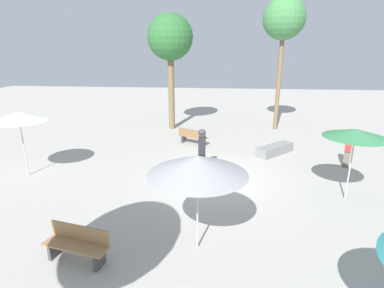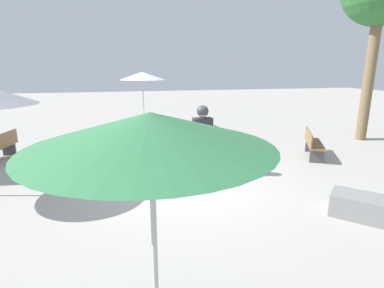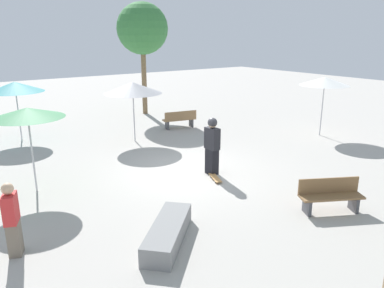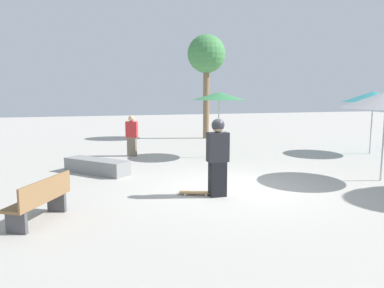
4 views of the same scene
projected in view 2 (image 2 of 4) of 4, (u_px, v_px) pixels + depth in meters
ground_plane at (186, 183)px, 7.39m from camera, size 60.00×60.00×0.00m
skater_main at (202, 138)px, 7.74m from camera, size 0.31×0.50×1.85m
skateboard at (222, 174)px, 7.86m from camera, size 0.47×0.82×0.07m
bench_near at (313, 144)px, 9.47m from camera, size 1.62×1.14×0.85m
shade_umbrella_green at (150, 131)px, 2.33m from camera, size 1.97×1.97×2.44m
shade_umbrella_white at (142, 76)px, 13.70m from camera, size 2.10×2.10×2.58m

